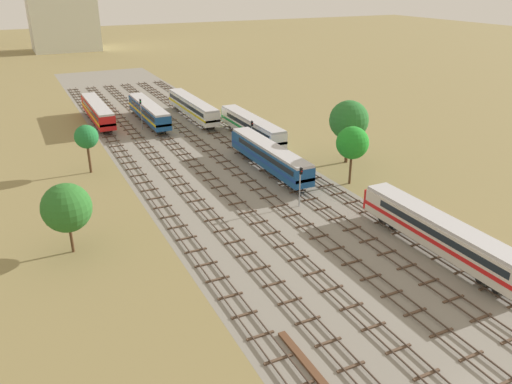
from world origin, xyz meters
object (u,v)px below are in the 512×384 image
(diesel_railcar_right_nearest, at_px, (439,232))
(diesel_railcar_centre_left_far, at_px, (149,111))
(signal_post_near, at_px, (300,182))
(diesel_railcar_right_mid, at_px, (252,126))
(signal_post_nearest, at_px, (252,131))
(passenger_coach_centre_right_midfar, at_px, (192,106))
(diesel_railcar_far_left_farther, at_px, (97,111))
(signal_post_mid, at_px, (141,110))
(diesel_railcar_centre_right_near, at_px, (269,155))

(diesel_railcar_right_nearest, distance_m, diesel_railcar_centre_left_far, 63.03)
(signal_post_near, bearing_deg, diesel_railcar_right_mid, 76.53)
(diesel_railcar_right_mid, relative_size, signal_post_nearest, 4.17)
(passenger_coach_centre_right_midfar, relative_size, diesel_railcar_far_left_farther, 1.07)
(diesel_railcar_centre_left_far, xyz_separation_m, signal_post_mid, (-2.18, -3.13, 1.04))
(passenger_coach_centre_right_midfar, bearing_deg, diesel_railcar_centre_left_far, 179.09)
(diesel_railcar_far_left_farther, distance_m, signal_post_mid, 10.09)
(diesel_railcar_centre_left_far, distance_m, signal_post_nearest, 25.16)
(diesel_railcar_right_nearest, height_order, diesel_railcar_right_mid, same)
(diesel_railcar_right_nearest, distance_m, signal_post_mid, 60.49)
(signal_post_nearest, distance_m, signal_post_near, 23.15)
(diesel_railcar_right_mid, bearing_deg, signal_post_nearest, -115.33)
(signal_post_nearest, xyz_separation_m, signal_post_mid, (-13.10, 19.53, 0.49))
(diesel_railcar_centre_right_near, xyz_separation_m, signal_post_nearest, (2.18, 10.45, 0.55))
(signal_post_nearest, bearing_deg, diesel_railcar_far_left_farther, 125.90)
(diesel_railcar_right_mid, height_order, signal_post_mid, signal_post_mid)
(diesel_railcar_centre_right_near, bearing_deg, signal_post_nearest, 78.20)
(diesel_railcar_right_mid, xyz_separation_m, passenger_coach_centre_right_midfar, (-4.37, 17.92, 0.02))
(diesel_railcar_far_left_farther, bearing_deg, diesel_railcar_right_nearest, -71.73)
(diesel_railcar_centre_right_near, xyz_separation_m, passenger_coach_centre_right_midfar, (0.00, 32.98, 0.02))
(passenger_coach_centre_right_midfar, height_order, signal_post_mid, signal_post_mid)
(passenger_coach_centre_right_midfar, bearing_deg, diesel_railcar_far_left_farther, 165.21)
(diesel_railcar_centre_right_near, relative_size, diesel_railcar_far_left_farther, 1.00)
(diesel_railcar_right_mid, xyz_separation_m, diesel_railcar_centre_left_far, (-13.10, 18.05, 0.00))
(diesel_railcar_centre_right_near, bearing_deg, diesel_railcar_right_mid, 73.84)
(diesel_railcar_far_left_farther, bearing_deg, passenger_coach_centre_right_midfar, -14.79)
(signal_post_mid, bearing_deg, signal_post_near, -78.33)
(diesel_railcar_centre_right_near, height_order, diesel_railcar_centre_left_far, same)
(passenger_coach_centre_right_midfar, height_order, diesel_railcar_far_left_farther, same)
(signal_post_near, distance_m, signal_post_mid, 43.16)
(signal_post_nearest, bearing_deg, passenger_coach_centre_right_midfar, 95.53)
(diesel_railcar_centre_right_near, xyz_separation_m, diesel_railcar_centre_left_far, (-8.73, 33.12, 0.00))
(diesel_railcar_centre_right_near, xyz_separation_m, signal_post_mid, (-10.92, 29.99, 1.04))
(diesel_railcar_centre_right_near, distance_m, diesel_railcar_centre_left_far, 34.25)
(diesel_railcar_right_nearest, xyz_separation_m, diesel_railcar_centre_right_near, (-4.37, 28.53, 0.00))
(signal_post_nearest, height_order, signal_post_near, signal_post_near)
(signal_post_nearest, bearing_deg, diesel_railcar_centre_left_far, 115.71)
(diesel_railcar_centre_left_far, distance_m, signal_post_near, 45.88)
(passenger_coach_centre_right_midfar, bearing_deg, diesel_railcar_centre_right_near, -90.00)
(diesel_railcar_centre_left_far, bearing_deg, signal_post_near, -81.79)
(diesel_railcar_right_mid, bearing_deg, signal_post_near, -103.47)
(diesel_railcar_right_mid, height_order, diesel_railcar_centre_left_far, same)
(diesel_railcar_centre_right_near, distance_m, signal_post_mid, 31.93)
(diesel_railcar_right_mid, relative_size, passenger_coach_centre_right_midfar, 0.93)
(diesel_railcar_far_left_farther, bearing_deg, diesel_railcar_centre_right_near, -65.08)
(diesel_railcar_centre_left_far, bearing_deg, diesel_railcar_far_left_farther, 152.88)
(diesel_railcar_right_mid, relative_size, diesel_railcar_far_left_farther, 1.00)
(signal_post_near, bearing_deg, diesel_railcar_right_nearest, -68.05)
(diesel_railcar_centre_right_near, relative_size, signal_post_nearest, 4.17)
(diesel_railcar_right_mid, distance_m, diesel_railcar_far_left_farther, 31.37)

